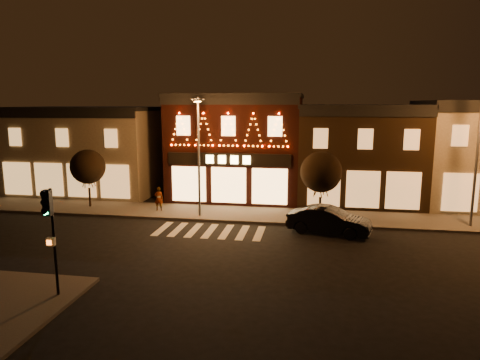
% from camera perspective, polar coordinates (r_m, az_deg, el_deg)
% --- Properties ---
extents(ground, '(120.00, 120.00, 0.00)m').
position_cam_1_polar(ground, '(22.52, -6.41, -9.64)').
color(ground, black).
rests_on(ground, ground).
extents(sidewalk_far, '(44.00, 4.00, 0.15)m').
position_cam_1_polar(sidewalk_far, '(29.60, 1.59, -4.60)').
color(sidewalk_far, '#47423D').
rests_on(sidewalk_far, ground).
extents(building_left, '(12.20, 8.28, 7.30)m').
position_cam_1_polar(building_left, '(39.42, -19.27, 3.83)').
color(building_left, '#776754').
rests_on(building_left, ground).
extents(building_pulp, '(10.20, 8.34, 8.30)m').
position_cam_1_polar(building_pulp, '(35.01, -0.27, 4.50)').
color(building_pulp, black).
rests_on(building_pulp, ground).
extents(building_right_a, '(9.20, 8.28, 7.50)m').
position_cam_1_polar(building_right_a, '(34.75, 15.40, 3.43)').
color(building_right_a, '#322111').
rests_on(building_right_a, ground).
extents(traffic_signal_near, '(0.32, 0.44, 4.27)m').
position_cam_1_polar(traffic_signal_near, '(17.94, -23.83, -5.06)').
color(traffic_signal_near, black).
rests_on(traffic_signal_near, sidewalk_near).
extents(streetlamp_mid, '(0.75, 1.78, 7.80)m').
position_cam_1_polar(streetlamp_mid, '(28.15, -5.50, 4.23)').
color(streetlamp_mid, '#59595E').
rests_on(streetlamp_mid, sidewalk_far).
extents(streetlamp_right, '(0.55, 1.87, 8.13)m').
position_cam_1_polar(streetlamp_right, '(29.20, 29.17, 3.59)').
color(streetlamp_right, '#59595E').
rests_on(streetlamp_right, sidewalk_far).
extents(tree_left, '(2.50, 2.50, 4.18)m').
position_cam_1_polar(tree_left, '(33.00, -19.50, 1.66)').
color(tree_left, black).
rests_on(tree_left, sidewalk_far).
extents(tree_right, '(2.65, 2.65, 4.42)m').
position_cam_1_polar(tree_right, '(28.09, 10.69, 1.04)').
color(tree_right, black).
rests_on(tree_right, sidewalk_far).
extents(dark_sedan, '(5.10, 2.85, 1.59)m').
position_cam_1_polar(dark_sedan, '(25.96, 11.70, -5.27)').
color(dark_sedan, black).
rests_on(dark_sedan, ground).
extents(pedestrian, '(0.68, 0.51, 1.68)m').
position_cam_1_polar(pedestrian, '(30.77, -10.71, -2.44)').
color(pedestrian, gray).
rests_on(pedestrian, sidewalk_far).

